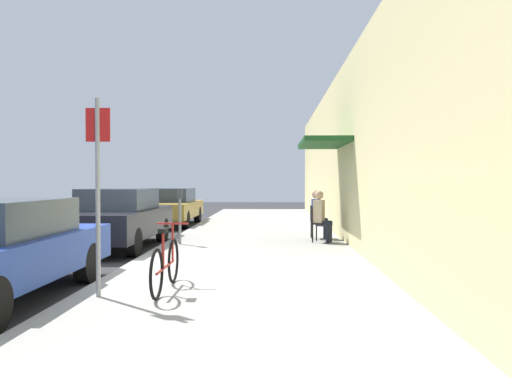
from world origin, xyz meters
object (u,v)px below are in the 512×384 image
bicycle_0 (166,265)px  cafe_chair_1 (316,219)px  parked_car_1 (118,218)px  cafe_chair_0 (319,222)px  seated_patron_1 (318,212)px  parking_meter (180,212)px  seated_patron_0 (321,214)px  street_sign (98,181)px  parked_car_2 (171,206)px

bicycle_0 → cafe_chair_1: (2.64, 6.31, 0.14)m
parked_car_1 → cafe_chair_0: 4.97m
parked_car_1 → seated_patron_1: size_ratio=3.41×
parking_meter → seated_patron_1: 3.70m
parked_car_1 → seated_patron_0: bearing=4.4°
street_sign → cafe_chair_0: bearing=59.6°
parked_car_1 → parking_meter: bearing=-4.1°
seated_patron_0 → parking_meter: bearing=-171.8°
parked_car_1 → bicycle_0: 5.60m
street_sign → parked_car_1: bearing=105.3°
bicycle_0 → cafe_chair_1: 6.84m
bicycle_0 → street_sign: bearing=-155.4°
parking_meter → cafe_chair_0: bearing=8.7°
bicycle_0 → cafe_chair_0: (2.64, 5.51, 0.14)m
cafe_chair_1 → cafe_chair_0: bearing=-89.7°
bicycle_0 → cafe_chair_0: bearing=64.3°
cafe_chair_0 → seated_patron_1: 0.82m
parked_car_2 → parked_car_1: bearing=-90.0°
cafe_chair_0 → bicycle_0: bearing=-115.7°
parked_car_2 → cafe_chair_0: (4.95, -5.85, -0.09)m
parked_car_2 → seated_patron_0: (5.01, -5.88, 0.10)m
bicycle_0 → seated_patron_0: size_ratio=1.33×
parking_meter → cafe_chair_0: (3.40, 0.52, -0.26)m
cafe_chair_0 → cafe_chair_1: (-0.00, 0.80, 0.00)m
bicycle_0 → seated_patron_0: bearing=63.8°
parking_meter → cafe_chair_0: parking_meter is taller
parked_car_1 → parked_car_2: parked_car_1 is taller
bicycle_0 → cafe_chair_1: size_ratio=1.97×
parked_car_1 → seated_patron_0: size_ratio=3.41×
seated_patron_0 → cafe_chair_1: (-0.06, 0.82, -0.19)m
parked_car_2 → cafe_chair_1: size_ratio=5.06×
parked_car_2 → bicycle_0: bearing=-78.5°
bicycle_0 → cafe_chair_1: bearing=67.3°
parked_car_1 → street_sign: bearing=-74.7°
parking_meter → seated_patron_0: size_ratio=1.02×
parking_meter → seated_patron_1: parking_meter is taller
seated_patron_1 → street_sign: bearing=-117.7°
street_sign → bicycle_0: street_sign is taller
parked_car_2 → cafe_chair_1: (4.95, -5.05, -0.09)m
bicycle_0 → cafe_chair_0: bicycle_0 is taller
parking_meter → seated_patron_1: size_ratio=1.02×
parked_car_1 → bicycle_0: bearing=-65.7°
parked_car_1 → seated_patron_1: 5.15m
parking_meter → cafe_chair_1: parking_meter is taller
street_sign → cafe_chair_0: street_sign is taller
seated_patron_0 → bicycle_0: bearing=-116.2°
street_sign → bicycle_0: 1.46m
parked_car_2 → parking_meter: size_ratio=3.33×
street_sign → seated_patron_0: street_sign is taller
parking_meter → street_sign: (-0.05, -5.36, 0.75)m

